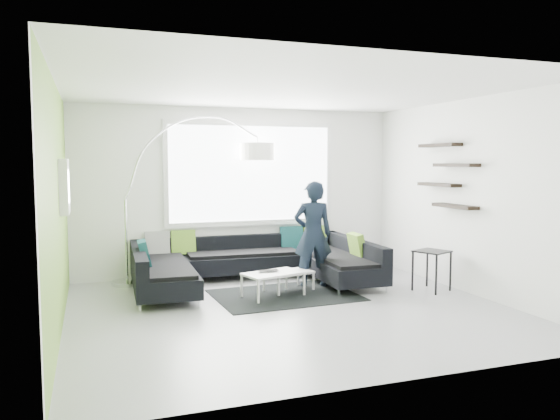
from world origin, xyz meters
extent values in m
plane|color=gray|center=(0.00, 0.00, 0.00)|extent=(5.50, 5.50, 0.00)
cube|color=white|center=(0.00, 2.50, 1.40)|extent=(5.50, 0.04, 2.80)
cube|color=white|center=(0.00, -2.50, 1.40)|extent=(5.50, 0.04, 2.80)
cube|color=white|center=(-2.75, 0.00, 1.40)|extent=(0.04, 5.00, 2.80)
cube|color=white|center=(2.75, 0.00, 1.40)|extent=(0.04, 5.00, 2.80)
cube|color=white|center=(0.00, 0.00, 2.80)|extent=(5.50, 5.00, 0.04)
cube|color=#6B9E33|center=(-2.74, 0.00, 1.40)|extent=(0.01, 5.00, 2.80)
cube|color=white|center=(0.20, 2.46, 1.70)|extent=(2.96, 0.06, 1.68)
cube|color=silver|center=(-2.68, 0.60, 1.60)|extent=(0.12, 0.66, 0.66)
cube|color=black|center=(2.64, 0.40, 1.70)|extent=(0.20, 1.24, 0.95)
cube|color=black|center=(-0.07, 1.44, 0.19)|extent=(3.65, 2.33, 0.38)
cube|color=black|center=(-0.07, 1.44, 0.52)|extent=(3.65, 2.33, 0.28)
cube|color=#4C7219|center=(-0.07, 1.44, 0.57)|extent=(3.20, 0.30, 0.39)
cube|color=black|center=(0.18, 0.71, 0.01)|extent=(2.04, 1.52, 0.01)
cube|color=white|center=(0.16, 0.82, 0.17)|extent=(1.19, 0.89, 0.35)
cube|color=black|center=(2.32, 0.28, 0.30)|extent=(0.57, 0.57, 0.60)
imported|color=black|center=(0.77, 1.11, 0.80)|extent=(0.73, 0.61, 1.61)
imported|color=black|center=(-0.05, 0.72, 0.36)|extent=(0.31, 0.22, 0.02)
camera|label=1|loc=(-2.40, -6.46, 1.89)|focal=35.00mm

